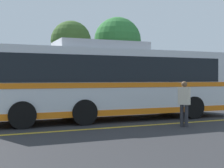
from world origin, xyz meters
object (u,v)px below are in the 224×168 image
(pedestrian_0, at_px, (184,101))
(tree_0, at_px, (117,41))
(transit_bus, at_px, (112,80))
(tree_1, at_px, (71,41))
(parked_car_2, at_px, (92,95))

(pedestrian_0, height_order, tree_0, tree_0)
(transit_bus, xyz_separation_m, tree_0, (4.85, 10.07, 3.08))
(pedestrian_0, bearing_deg, tree_1, -32.87)
(transit_bus, relative_size, parked_car_2, 2.44)
(pedestrian_0, distance_m, tree_0, 14.06)
(tree_0, bearing_deg, tree_1, -171.63)
(transit_bus, height_order, tree_1, tree_1)
(transit_bus, bearing_deg, pedestrian_0, 29.12)
(parked_car_2, height_order, tree_1, tree_1)
(tree_0, distance_m, tree_1, 4.06)
(parked_car_2, bearing_deg, pedestrian_0, 4.81)
(parked_car_2, distance_m, pedestrian_0, 8.93)
(transit_bus, distance_m, tree_1, 9.92)
(tree_0, bearing_deg, pedestrian_0, -103.79)
(parked_car_2, height_order, pedestrian_0, pedestrian_0)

